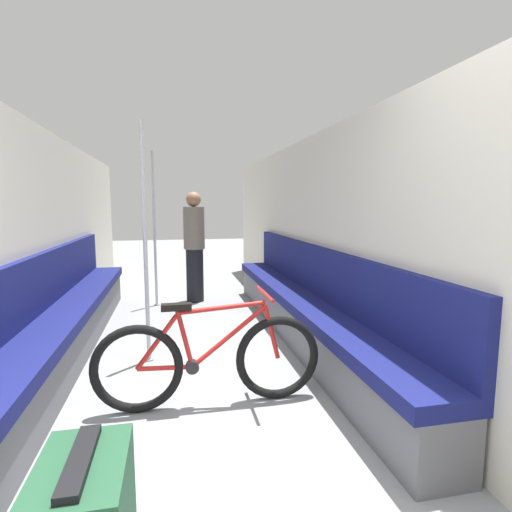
% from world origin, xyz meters
% --- Properties ---
extents(wall_left, '(0.10, 8.77, 2.12)m').
position_xyz_m(wall_left, '(-1.37, 2.79, 1.06)').
color(wall_left, beige).
rests_on(wall_left, ground).
extents(wall_right, '(0.10, 8.77, 2.12)m').
position_xyz_m(wall_right, '(1.37, 2.79, 1.06)').
color(wall_right, beige).
rests_on(wall_right, ground).
extents(bench_seat_row_left, '(0.42, 4.58, 0.97)m').
position_xyz_m(bench_seat_row_left, '(-1.14, 2.67, 0.32)').
color(bench_seat_row_left, '#5B5B60').
rests_on(bench_seat_row_left, ground).
extents(bench_seat_row_right, '(0.42, 4.58, 0.97)m').
position_xyz_m(bench_seat_row_right, '(1.14, 2.67, 0.32)').
color(bench_seat_row_right, '#5B5B60').
rests_on(bench_seat_row_right, ground).
extents(bicycle, '(1.58, 0.46, 0.79)m').
position_xyz_m(bicycle, '(0.07, 1.51, 0.32)').
color(bicycle, black).
rests_on(bicycle, ground).
extents(grab_pole_near, '(0.08, 0.08, 2.10)m').
position_xyz_m(grab_pole_near, '(-0.39, 2.43, 1.02)').
color(grab_pole_near, gray).
rests_on(grab_pole_near, ground).
extents(grab_pole_far, '(0.08, 0.08, 2.10)m').
position_xyz_m(grab_pole_far, '(-0.39, 4.45, 1.02)').
color(grab_pole_far, gray).
rests_on(grab_pole_far, ground).
extents(passenger_standing, '(0.30, 0.30, 1.57)m').
position_xyz_m(passenger_standing, '(0.15, 4.59, 0.81)').
color(passenger_standing, black).
rests_on(passenger_standing, ground).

